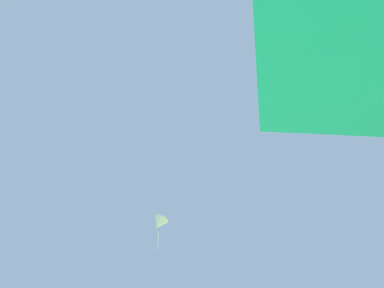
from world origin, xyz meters
The scene contains 1 object.
distant_kite_white_low_right centered at (11.28, 23.43, 14.17)m, with size 1.88×1.77×2.86m.
Camera 1 is at (-1.86, -0.46, 1.09)m, focal length 34.55 mm.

